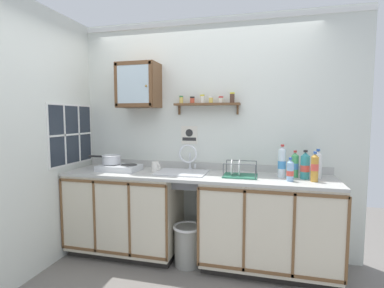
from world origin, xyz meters
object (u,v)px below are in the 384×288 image
bottle_juice_amber_0 (315,168)px  bottle_detergent_teal_5 (305,166)px  mug (155,167)px  wall_cabinet (139,86)px  hot_plate_stove (119,168)px  dish_rack (239,173)px  saucepan (111,159)px  sink (183,175)px  bottle_soda_green_3 (295,165)px  trash_bin (188,244)px  bottle_opaque_white_2 (318,165)px  warning_sign (189,135)px  bottle_water_clear_4 (282,162)px  bottle_water_blue_1 (290,171)px

bottle_juice_amber_0 → bottle_detergent_teal_5: 0.13m
bottle_detergent_teal_5 → mug: 1.53m
mug → wall_cabinet: 0.94m
hot_plate_stove → dish_rack: size_ratio=1.34×
bottle_juice_amber_0 → saucepan: bearing=177.7°
sink → bottle_soda_green_3: (1.14, 0.05, 0.14)m
dish_rack → trash_bin: size_ratio=0.79×
bottle_soda_green_3 → trash_bin: bottle_soda_green_3 is taller
mug → bottle_opaque_white_2: bearing=3.2°
bottle_soda_green_3 → bottle_detergent_teal_5: bearing=-35.3°
saucepan → bottle_juice_amber_0: bottle_juice_amber_0 is taller
bottle_opaque_white_2 → warning_sign: 1.39m
hot_plate_stove → bottle_juice_amber_0: size_ratio=1.60×
mug → dish_rack: bearing=-1.7°
hot_plate_stove → sink: bearing=4.3°
trash_bin → warning_sign: bearing=102.3°
mug → bottle_water_clear_4: bearing=1.3°
bottle_water_clear_4 → bottle_opaque_white_2: bearing=10.6°
wall_cabinet → trash_bin: size_ratio=1.19×
bottle_water_clear_4 → mug: 1.32m
saucepan → mug: saucepan is taller
mug → trash_bin: bearing=-18.3°
bottle_opaque_white_2 → bottle_water_clear_4: 0.34m
bottle_soda_green_3 → bottle_opaque_white_2: bearing=4.5°
bottle_water_clear_4 → mug: bottle_water_clear_4 is taller
mug → wall_cabinet: (-0.25, 0.14, 0.90)m
warning_sign → bottle_water_blue_1: bearing=-20.9°
bottle_soda_green_3 → mug: size_ratio=2.32×
wall_cabinet → mug: bearing=-29.4°
bottle_soda_green_3 → dish_rack: size_ratio=0.80×
sink → dish_rack: 0.61m
bottle_juice_amber_0 → bottle_soda_green_3: size_ratio=1.05×
sink → dish_rack: bearing=-4.7°
bottle_water_clear_4 → bottle_detergent_teal_5: bearing=-4.3°
bottle_soda_green_3 → bottle_water_clear_4: 0.14m
saucepan → bottle_detergent_teal_5: size_ratio=1.40×
bottle_detergent_teal_5 → trash_bin: 1.42m
warning_sign → bottle_juice_amber_0: bearing=-16.3°
dish_rack → trash_bin: (-0.51, -0.10, -0.76)m
wall_cabinet → warning_sign: bearing=14.8°
bottle_soda_green_3 → warning_sign: (-1.14, 0.21, 0.27)m
bottle_detergent_teal_5 → dish_rack: bottle_detergent_teal_5 is taller
trash_bin → wall_cabinet: bearing=157.3°
bottle_water_blue_1 → warning_sign: (-1.08, 0.41, 0.29)m
bottle_opaque_white_2 → bottle_soda_green_3: 0.21m
sink → saucepan: sink is taller
saucepan → wall_cabinet: wall_cabinet is taller
bottle_soda_green_3 → hot_plate_stove: bearing=-176.7°
hot_plate_stove → bottle_soda_green_3: 1.87m
mug → trash_bin: (0.40, -0.13, -0.78)m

